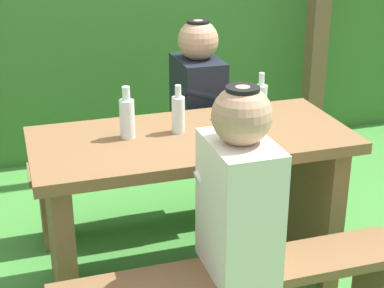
% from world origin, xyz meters
% --- Properties ---
extents(ground_plane, '(12.00, 12.00, 0.00)m').
position_xyz_m(ground_plane, '(0.00, 0.00, 0.00)').
color(ground_plane, '#3F8535').
extents(hedge_backdrop, '(6.40, 0.74, 1.85)m').
position_xyz_m(hedge_backdrop, '(0.00, 1.98, 0.92)').
color(hedge_backdrop, '#396C2A').
rests_on(hedge_backdrop, ground_plane).
extents(picnic_table, '(1.40, 0.64, 0.76)m').
position_xyz_m(picnic_table, '(0.00, 0.00, 0.51)').
color(picnic_table, brown).
rests_on(picnic_table, ground_plane).
extents(bench_far, '(1.40, 0.24, 0.42)m').
position_xyz_m(bench_far, '(0.00, 0.56, 0.31)').
color(bench_far, brown).
rests_on(bench_far, ground_plane).
extents(person_white_shirt, '(0.25, 0.35, 0.72)m').
position_xyz_m(person_white_shirt, '(0.00, -0.56, 0.75)').
color(person_white_shirt, silver).
rests_on(person_white_shirt, bench_near).
extents(person_black_coat, '(0.25, 0.35, 0.72)m').
position_xyz_m(person_black_coat, '(0.21, 0.56, 0.75)').
color(person_black_coat, black).
rests_on(person_black_coat, bench_far).
extents(drinking_glass, '(0.08, 0.08, 0.08)m').
position_xyz_m(drinking_glass, '(0.24, -0.08, 0.79)').
color(drinking_glass, silver).
rests_on(drinking_glass, picnic_table).
extents(bottle_left, '(0.07, 0.07, 0.23)m').
position_xyz_m(bottle_left, '(-0.27, 0.05, 0.85)').
color(bottle_left, silver).
rests_on(bottle_left, picnic_table).
extents(bottle_right, '(0.06, 0.06, 0.24)m').
position_xyz_m(bottle_right, '(0.33, 0.03, 0.86)').
color(bottle_right, silver).
rests_on(bottle_right, picnic_table).
extents(bottle_center, '(0.06, 0.06, 0.22)m').
position_xyz_m(bottle_center, '(-0.05, 0.05, 0.84)').
color(bottle_center, silver).
rests_on(bottle_center, picnic_table).
extents(cell_phone, '(0.11, 0.16, 0.01)m').
position_xyz_m(cell_phone, '(0.20, 0.11, 0.76)').
color(cell_phone, silver).
rests_on(cell_phone, picnic_table).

